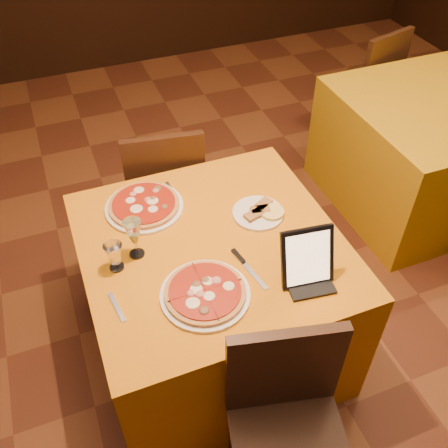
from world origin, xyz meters
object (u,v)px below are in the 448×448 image
object	(u,v)px
chair_main_far	(164,185)
wine_glass	(134,238)
pizza_near	(205,293)
water_glass	(115,257)
main_table	(213,297)
chair_side_far	(359,85)
side_table	(424,152)
pizza_far	(144,206)
tablet	(307,257)

from	to	relation	value
chair_main_far	wine_glass	size ratio (longest dim) A/B	4.79
pizza_near	water_glass	bearing A→B (deg)	136.86
main_table	pizza_near	distance (m)	0.49
chair_side_far	chair_main_far	bearing A→B (deg)	4.99
side_table	pizza_near	bearing A→B (deg)	-154.49
pizza_far	tablet	bearing A→B (deg)	-52.47
pizza_near	tablet	size ratio (longest dim) A/B	1.44
wine_glass	pizza_near	bearing A→B (deg)	-58.37
main_table	water_glass	bearing A→B (deg)	179.14
side_table	main_table	bearing A→B (deg)	-160.31
pizza_near	wine_glass	bearing A→B (deg)	121.63
chair_side_far	pizza_near	bearing A→B (deg)	27.77
main_table	chair_side_far	distance (m)	2.22
pizza_near	tablet	xyz separation A→B (m)	(0.40, -0.06, 0.10)
chair_main_far	chair_side_far	xyz separation A→B (m)	(1.71, 0.62, 0.00)
chair_main_far	pizza_near	bearing A→B (deg)	92.03
chair_side_far	main_table	bearing A→B (deg)	24.95
pizza_near	tablet	bearing A→B (deg)	-7.96
chair_side_far	tablet	world-z (taller)	tablet
chair_side_far	pizza_near	distance (m)	2.51
main_table	pizza_far	bearing A→B (deg)	123.54
pizza_far	tablet	distance (m)	0.81
wine_glass	pizza_far	bearing A→B (deg)	69.21
pizza_far	chair_side_far	bearing A→B (deg)	29.97
tablet	main_table	bearing A→B (deg)	138.53
main_table	chair_main_far	world-z (taller)	chair_main_far
main_table	side_table	xyz separation A→B (m)	(1.71, 0.61, 0.00)
chair_main_far	tablet	size ratio (longest dim) A/B	3.73
side_table	chair_side_far	size ratio (longest dim) A/B	1.21
side_table	chair_side_far	bearing A→B (deg)	90.00
chair_main_far	tablet	bearing A→B (deg)	112.47
tablet	chair_main_far	bearing A→B (deg)	111.27
tablet	pizza_near	bearing A→B (deg)	179.42
main_table	pizza_near	xyz separation A→B (m)	(-0.12, -0.26, 0.39)
pizza_near	water_glass	distance (m)	0.40
pizza_near	tablet	distance (m)	0.42
main_table	pizza_far	size ratio (longest dim) A/B	3.05
chair_main_far	water_glass	world-z (taller)	chair_main_far
wine_glass	water_glass	world-z (taller)	wine_glass
chair_side_far	pizza_far	distance (m)	2.23
wine_glass	water_glass	distance (m)	0.11
chair_main_far	chair_side_far	world-z (taller)	same
water_glass	tablet	distance (m)	0.76
wine_glass	tablet	size ratio (longest dim) A/B	0.78
main_table	side_table	bearing A→B (deg)	19.69
wine_glass	side_table	bearing A→B (deg)	15.54
pizza_near	wine_glass	distance (m)	0.37
main_table	wine_glass	distance (m)	0.57
chair_main_far	wine_glass	xyz separation A→B (m)	(-0.31, -0.76, 0.39)
chair_side_far	wine_glass	xyz separation A→B (m)	(-2.02, -1.38, 0.39)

